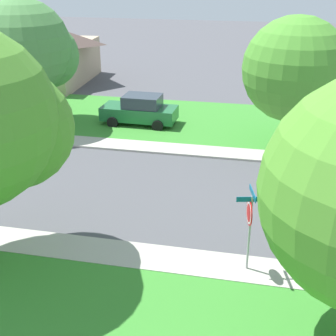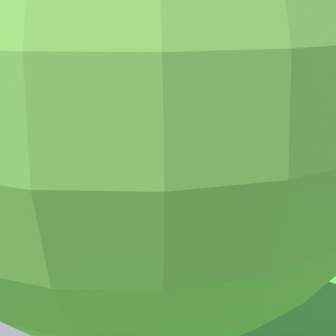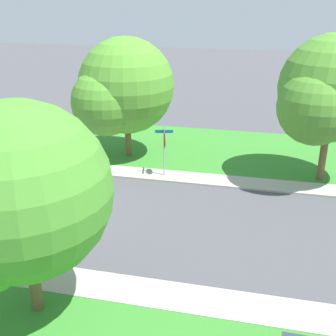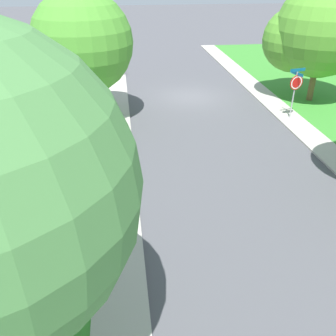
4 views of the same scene
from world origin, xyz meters
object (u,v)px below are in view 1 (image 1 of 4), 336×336
(car_green_behind_trees, at_px, (140,110))
(tree_corner_large, at_px, (29,49))
(tree_sidewalk_far, at_px, (298,72))
(stop_sign_far_corner, at_px, (250,218))
(house_right_setback, at_px, (38,51))

(car_green_behind_trees, xyz_separation_m, tree_corner_large, (-1.24, 5.85, 3.45))
(car_green_behind_trees, xyz_separation_m, tree_sidewalk_far, (-1.77, -8.47, 2.99))
(stop_sign_far_corner, relative_size, tree_sidewalk_far, 0.42)
(stop_sign_far_corner, xyz_separation_m, car_green_behind_trees, (12.89, 6.83, -1.01))
(tree_corner_large, relative_size, house_right_setback, 0.76)
(tree_sidewalk_far, relative_size, tree_corner_large, 0.93)
(tree_corner_large, height_order, house_right_setback, tree_corner_large)
(stop_sign_far_corner, relative_size, car_green_behind_trees, 0.64)
(car_green_behind_trees, distance_m, tree_sidewalk_far, 9.15)
(stop_sign_far_corner, xyz_separation_m, tree_sidewalk_far, (11.12, -1.64, 1.98))
(house_right_setback, bearing_deg, car_green_behind_trees, -129.41)
(tree_sidewalk_far, height_order, tree_corner_large, tree_corner_large)
(car_green_behind_trees, height_order, tree_sidewalk_far, tree_sidewalk_far)
(tree_corner_large, bearing_deg, house_right_setback, 24.74)
(tree_corner_large, xyz_separation_m, house_right_setback, (9.72, 4.48, -1.95))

